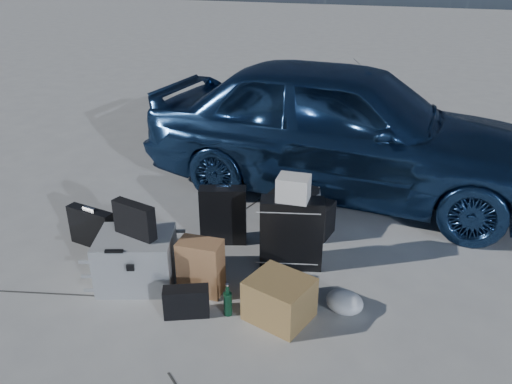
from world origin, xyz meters
TOP-DOWN VIEW (x-y plane):
  - ground at (0.00, 0.00)m, footprint 60.00×60.00m
  - car at (0.55, 2.55)m, footprint 4.46×1.80m
  - pelican_case at (-0.53, 0.05)m, footprint 0.75×0.69m
  - laptop_bag at (-0.52, 0.07)m, footprint 0.39×0.16m
  - briefcase at (-1.26, 0.39)m, footprint 0.50×0.16m
  - suitcase_left at (-0.16, 0.92)m, footprint 0.46×0.31m
  - suitcase_right at (0.56, 0.78)m, footprint 0.57×0.35m
  - white_carton at (0.57, 0.78)m, footprint 0.28×0.24m
  - duffel_bag at (0.42, 1.43)m, footprint 0.70×0.35m
  - flat_box_white at (0.42, 1.41)m, footprint 0.49×0.43m
  - flat_box_black at (0.44, 1.42)m, footprint 0.34×0.29m
  - kraft_bag at (0.02, 0.14)m, footprint 0.37×0.24m
  - cardboard_box at (0.72, 0.07)m, footprint 0.52×0.48m
  - plastic_bag at (1.15, 0.33)m, footprint 0.36×0.33m
  - messenger_bag at (0.06, -0.17)m, footprint 0.36×0.27m
  - green_bottle at (0.35, -0.05)m, footprint 0.09×0.09m

SIDE VIEW (x-z plane):
  - ground at x=0.00m, z-range 0.00..0.00m
  - plastic_bag at x=1.15m, z-range 0.00..0.16m
  - messenger_bag at x=0.06m, z-range 0.00..0.24m
  - green_bottle at x=0.35m, z-range 0.00..0.26m
  - cardboard_box at x=0.72m, z-range 0.00..0.33m
  - duffel_bag at x=0.42m, z-range 0.00..0.34m
  - briefcase at x=-1.26m, z-range 0.00..0.38m
  - pelican_case at x=-0.53m, z-range 0.00..0.44m
  - kraft_bag at x=0.02m, z-range 0.00..0.46m
  - suitcase_left at x=-0.16m, z-range 0.00..0.56m
  - suitcase_right at x=0.56m, z-range 0.00..0.64m
  - flat_box_white at x=0.42m, z-range 0.34..0.41m
  - flat_box_black at x=0.44m, z-range 0.41..0.47m
  - laptop_bag at x=-0.52m, z-range 0.44..0.72m
  - white_carton at x=0.57m, z-range 0.64..0.85m
  - car at x=0.55m, z-range 0.00..1.52m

